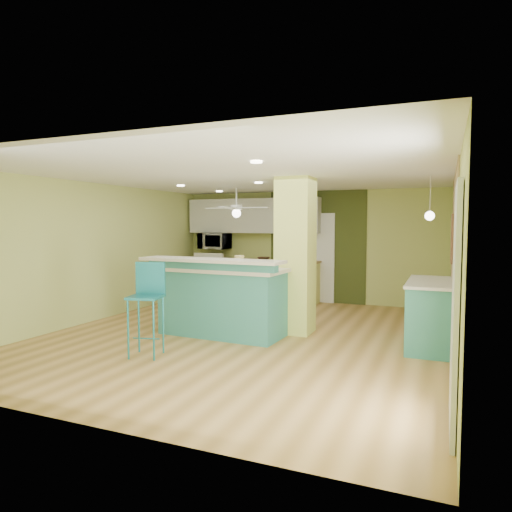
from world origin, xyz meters
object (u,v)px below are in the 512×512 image
at_px(peninsula, 224,298).
at_px(side_counter, 430,314).
at_px(canister, 239,261).
at_px(fruit_bowl, 264,259).
at_px(bar_stool, 148,293).

height_order(peninsula, side_counter, peninsula).
bearing_deg(canister, fruit_bowl, 104.03).
distance_m(bar_stool, fruit_bowl, 4.59).
xyz_separation_m(side_counter, canister, (-2.91, -0.20, 0.69)).
distance_m(peninsula, canister, 0.66).
relative_size(peninsula, fruit_bowl, 8.21).
distance_m(bar_stool, canister, 1.81).
xyz_separation_m(side_counter, fruit_bowl, (-3.64, 2.70, 0.50)).
bearing_deg(fruit_bowl, canister, -75.97).
bearing_deg(fruit_bowl, bar_stool, -88.11).
height_order(bar_stool, canister, canister).
bearing_deg(peninsula, side_counter, 11.34).
relative_size(bar_stool, fruit_bowl, 4.37).
relative_size(side_counter, fruit_bowl, 5.18).
distance_m(fruit_bowl, canister, 2.99).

